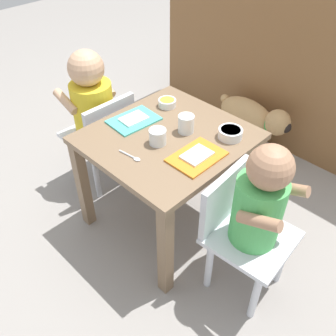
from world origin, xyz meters
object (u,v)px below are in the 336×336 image
at_px(food_tray_left, 134,120).
at_px(veggie_bowl_far, 230,133).
at_px(water_cup_right, 158,137).
at_px(seated_child_right, 255,207).
at_px(food_tray_right, 197,156).
at_px(water_cup_left, 186,125).
at_px(cereal_bowl_right_side, 167,103).
at_px(seated_child_left, 94,106).
at_px(dog, 252,117).
at_px(spoon_by_left_tray, 132,157).
at_px(dining_table, 168,152).

relative_size(food_tray_left, veggie_bowl_far, 2.17).
relative_size(food_tray_left, water_cup_right, 3.09).
bearing_deg(food_tray_left, water_cup_right, -11.85).
height_order(seated_child_right, food_tray_right, seated_child_right).
distance_m(food_tray_right, water_cup_left, 0.17).
xyz_separation_m(water_cup_left, cereal_bowl_right_side, (-0.19, 0.09, -0.01)).
height_order(seated_child_left, cereal_bowl_right_side, seated_child_left).
xyz_separation_m(seated_child_left, veggie_bowl_far, (0.63, 0.19, 0.06)).
xyz_separation_m(seated_child_right, water_cup_left, (-0.41, 0.11, 0.08)).
bearing_deg(dog, food_tray_right, -72.57).
relative_size(seated_child_right, food_tray_right, 3.41).
xyz_separation_m(seated_child_left, dog, (0.38, 0.78, -0.24)).
height_order(seated_child_left, water_cup_left, seated_child_left).
distance_m(seated_child_right, veggie_bowl_far, 0.34).
xyz_separation_m(seated_child_right, veggie_bowl_far, (-0.26, 0.20, 0.07)).
xyz_separation_m(food_tray_left, veggie_bowl_far, (0.35, 0.19, 0.01)).
bearing_deg(food_tray_right, spoon_by_left_tray, -135.97).
distance_m(dog, water_cup_right, 0.87).
relative_size(food_tray_right, water_cup_left, 2.77).
distance_m(dining_table, water_cup_right, 0.13).
relative_size(dining_table, spoon_by_left_tray, 5.99).
bearing_deg(food_tray_right, water_cup_left, 146.06).
xyz_separation_m(dining_table, food_tray_right, (0.17, -0.03, 0.09)).
height_order(food_tray_left, water_cup_right, water_cup_right).
relative_size(food_tray_right, cereal_bowl_right_side, 2.57).
bearing_deg(food_tray_right, food_tray_left, -180.00).
bearing_deg(food_tray_left, dining_table, 8.57).
bearing_deg(food_tray_right, water_cup_right, -166.97).
height_order(seated_child_left, seated_child_right, seated_child_left).
relative_size(seated_child_left, cereal_bowl_right_side, 8.99).
bearing_deg(dining_table, seated_child_left, -175.66).
bearing_deg(dog, water_cup_right, -84.54).
relative_size(seated_child_left, water_cup_left, 9.71).
relative_size(dining_table, food_tray_left, 2.92).
xyz_separation_m(dining_table, seated_child_left, (-0.45, -0.03, 0.04)).
bearing_deg(cereal_bowl_right_side, food_tray_left, -94.55).
bearing_deg(seated_child_left, dining_table, 4.34).
bearing_deg(water_cup_right, dog, 95.46).
xyz_separation_m(water_cup_left, spoon_by_left_tray, (-0.03, -0.26, -0.03)).
relative_size(dining_table, dog, 1.27).
bearing_deg(dog, seated_child_right, -56.66).
bearing_deg(seated_child_right, food_tray_right, 177.84).
bearing_deg(water_cup_left, spoon_by_left_tray, -96.29).
distance_m(water_cup_left, cereal_bowl_right_side, 0.21).
xyz_separation_m(seated_child_right, food_tray_right, (-0.27, 0.01, 0.06)).
bearing_deg(seated_child_left, food_tray_left, 1.64).
relative_size(food_tray_left, cereal_bowl_right_side, 2.63).
bearing_deg(food_tray_left, water_cup_left, 25.05).
relative_size(seated_child_left, food_tray_right, 3.50).
distance_m(dining_table, dog, 0.77).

